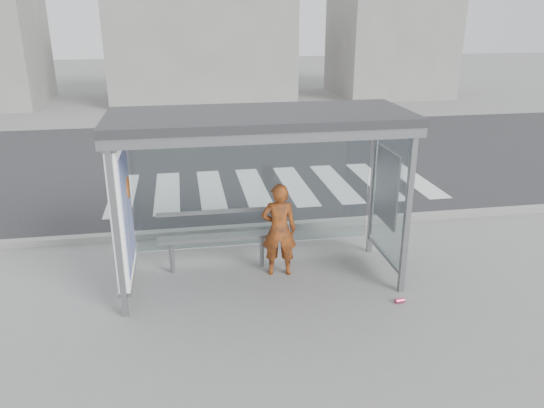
{
  "coord_description": "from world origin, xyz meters",
  "views": [
    {
      "loc": [
        -1.09,
        -7.27,
        3.98
      ],
      "look_at": [
        0.2,
        0.2,
        1.18
      ],
      "focal_mm": 35.0,
      "sensor_mm": 36.0,
      "label": 1
    }
  ],
  "objects_px": {
    "person": "(279,230)",
    "soda_can": "(400,301)",
    "bus_shelter": "(234,157)",
    "bench": "(217,237)"
  },
  "relations": [
    {
      "from": "bus_shelter",
      "to": "soda_can",
      "type": "xyz_separation_m",
      "value": [
        2.23,
        -1.08,
        -1.95
      ]
    },
    {
      "from": "soda_can",
      "to": "bench",
      "type": "bearing_deg",
      "value": 148.65
    },
    {
      "from": "bench",
      "to": "soda_can",
      "type": "distance_m",
      "value": 2.97
    },
    {
      "from": "bench",
      "to": "soda_can",
      "type": "height_order",
      "value": "bench"
    },
    {
      "from": "bus_shelter",
      "to": "bench",
      "type": "distance_m",
      "value": 1.51
    },
    {
      "from": "person",
      "to": "bus_shelter",
      "type": "bearing_deg",
      "value": 18.02
    },
    {
      "from": "person",
      "to": "bench",
      "type": "bearing_deg",
      "value": -10.2
    },
    {
      "from": "person",
      "to": "soda_can",
      "type": "relative_size",
      "value": 11.27
    },
    {
      "from": "bus_shelter",
      "to": "soda_can",
      "type": "distance_m",
      "value": 3.15
    },
    {
      "from": "bus_shelter",
      "to": "person",
      "type": "bearing_deg",
      "value": 9.33
    }
  ]
}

